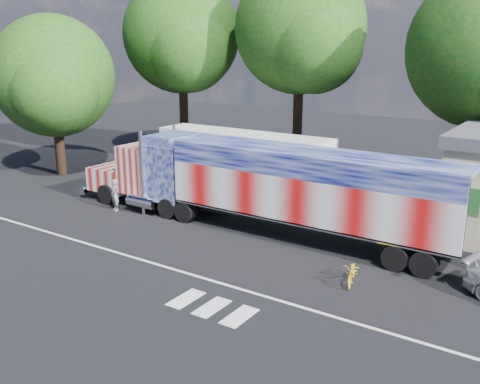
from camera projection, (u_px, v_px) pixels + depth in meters
The scene contains 9 objects.
ground at pixel (205, 245), 25.23m from camera, with size 100.00×100.00×0.00m, color black.
lane_markings at pixel (181, 282), 21.30m from camera, with size 30.00×2.67×0.01m.
semi_truck at pixel (261, 184), 26.65m from camera, with size 22.05×3.48×4.70m.
coach_bus at pixel (243, 159), 35.29m from camera, with size 12.26×2.85×3.57m.
woman at pixel (115, 195), 30.23m from camera, with size 0.66×0.43×1.81m, color slate.
bicycle at pixel (352, 273), 21.06m from camera, with size 0.61×1.75×0.92m, color gold.
tree_w_a at pixel (54, 77), 37.06m from camera, with size 8.87×8.44×11.21m.
tree_nw_a at pixel (183, 35), 41.72m from camera, with size 9.58×9.12×14.43m.
tree_n_mid at pixel (302, 29), 37.41m from camera, with size 9.73×9.26×14.88m.
Camera 1 is at (14.54, -18.72, 9.15)m, focal length 40.00 mm.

